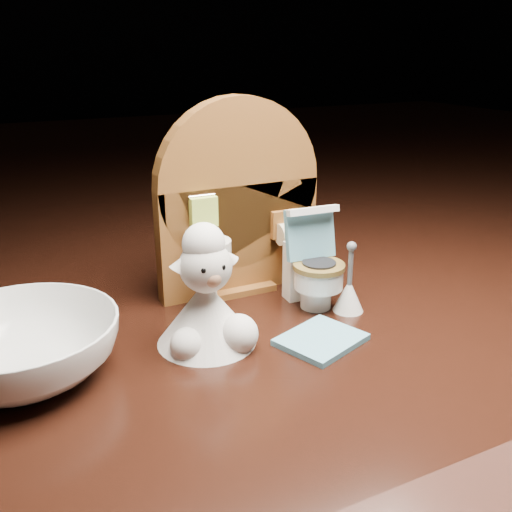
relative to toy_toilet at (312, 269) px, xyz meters
The scene contains 6 objects.
backdrop_panel 0.07m from the toy_toilet, 128.32° to the left, with size 0.13×0.05×0.15m.
toy_toilet is the anchor object (origin of this frame).
bath_mat 0.07m from the toy_toilet, 115.36° to the right, with size 0.05×0.04×0.00m, color #5FA1B8.
toilet_brush 0.03m from the toy_toilet, 52.75° to the right, with size 0.02×0.02×0.05m.
plush_lamb 0.10m from the toy_toilet, 165.95° to the right, with size 0.07×0.07×0.08m.
ceramic_bowl 0.21m from the toy_toilet, behind, with size 0.11×0.11×0.04m, color white.
Camera 1 is at (-0.17, -0.32, 0.18)m, focal length 40.00 mm.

